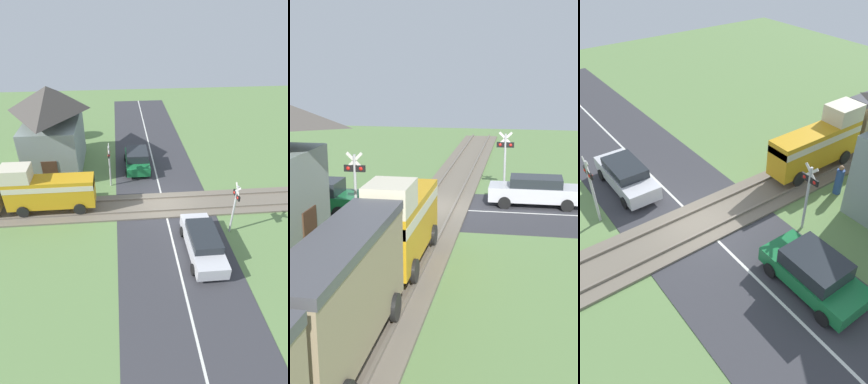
# 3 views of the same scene
# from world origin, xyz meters

# --- Properties ---
(ground_plane) EXTENTS (60.00, 60.00, 0.00)m
(ground_plane) POSITION_xyz_m (0.00, 0.00, 0.00)
(ground_plane) COLOR #66894C
(road_surface) EXTENTS (48.00, 6.40, 0.02)m
(road_surface) POSITION_xyz_m (0.00, 0.00, 0.01)
(road_surface) COLOR #38383D
(road_surface) RESTS_ON ground_plane
(track_bed) EXTENTS (2.80, 48.00, 0.24)m
(track_bed) POSITION_xyz_m (0.00, 0.00, 0.07)
(track_bed) COLOR #756B5B
(track_bed) RESTS_ON ground_plane
(train) EXTENTS (1.58, 18.74, 3.18)m
(train) POSITION_xyz_m (0.00, 14.04, 1.88)
(train) COLOR gold
(train) RESTS_ON track_bed
(car_near_crossing) EXTENTS (4.50, 1.81, 1.45)m
(car_near_crossing) POSITION_xyz_m (-4.53, -1.44, 0.77)
(car_near_crossing) COLOR silver
(car_near_crossing) RESTS_ON ground_plane
(car_far_side) EXTENTS (4.07, 2.00, 1.56)m
(car_far_side) POSITION_xyz_m (5.47, 1.44, 0.81)
(car_far_side) COLOR #197038
(car_far_side) RESTS_ON ground_plane
(crossing_signal_west_approach) EXTENTS (0.90, 0.18, 3.31)m
(crossing_signal_west_approach) POSITION_xyz_m (-2.91, -3.57, 2.11)
(crossing_signal_west_approach) COLOR #B7B7B7
(crossing_signal_west_approach) RESTS_ON ground_plane
(crossing_signal_east_approach) EXTENTS (0.90, 0.18, 3.31)m
(crossing_signal_east_approach) POSITION_xyz_m (2.91, 3.57, 2.11)
(crossing_signal_east_approach) COLOR #B7B7B7
(crossing_signal_east_approach) RESTS_ON ground_plane
(pedestrian_by_station) EXTENTS (0.40, 0.40, 1.61)m
(pedestrian_by_station) POSITION_xyz_m (2.10, 6.86, 0.73)
(pedestrian_by_station) COLOR #2D4C8E
(pedestrian_by_station) RESTS_ON ground_plane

